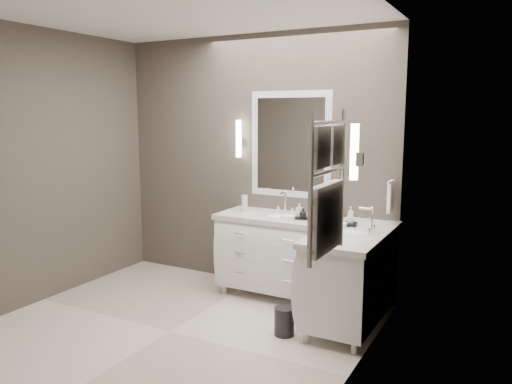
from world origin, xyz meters
The scene contains 20 objects.
floor centered at (0.00, 0.00, -0.01)m, with size 3.20×3.00×0.01m, color silver.
ceiling centered at (0.00, 0.00, 2.71)m, with size 3.20×3.00×0.01m, color white.
wall_back centered at (0.00, 1.50, 1.35)m, with size 3.20×0.01×2.70m, color #463F38.
wall_left centered at (-1.60, 0.00, 1.35)m, with size 0.01×3.00×2.70m, color #463F38.
wall_right centered at (1.60, 0.00, 1.35)m, with size 0.01×3.00×2.70m, color #463F38.
vanity_back centered at (0.45, 1.23, 0.49)m, with size 1.24×0.59×0.97m.
vanity_right centered at (1.33, 0.90, 0.49)m, with size 0.59×1.24×0.97m.
mirror_back centered at (0.45, 1.49, 1.55)m, with size 0.90×0.02×1.10m.
mirror_right centered at (1.59, 0.80, 1.55)m, with size 0.02×0.90×1.10m.
sconce_back centered at (-0.13, 1.43, 1.59)m, with size 0.06×0.06×0.40m.
sconce_right centered at (1.53, 0.22, 1.59)m, with size 0.06×0.06×0.40m.
towel_bar_corner centered at (1.54, 1.36, 1.12)m, with size 0.03×0.22×0.30m.
towel_ladder centered at (1.55, -0.40, 1.39)m, with size 0.06×0.58×0.90m.
waste_bin centered at (0.90, 0.41, 0.12)m, with size 0.17×0.17×0.24m, color black.
amenity_tray_back centered at (0.72, 1.17, 0.86)m, with size 0.15×0.11×0.02m, color black.
amenity_tray_right centered at (1.23, 1.12, 0.86)m, with size 0.11×0.15×0.02m, color black.
water_bottle centered at (0.05, 1.22, 0.94)m, with size 0.06×0.06×0.18m, color silver.
soap_bottle_a centered at (0.69, 1.19, 0.94)m, with size 0.06×0.06×0.12m, color white.
soap_bottle_b centered at (0.75, 1.14, 0.92)m, with size 0.07×0.07×0.09m, color black.
soap_bottle_c centered at (1.23, 1.12, 0.95)m, with size 0.06×0.06×0.15m, color white.
Camera 1 is at (2.59, -3.24, 1.88)m, focal length 35.00 mm.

